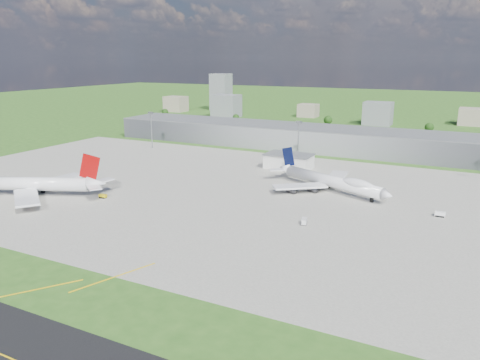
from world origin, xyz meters
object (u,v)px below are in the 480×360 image
at_px(airliner_red_twin, 30,184).
at_px(tug_yellow, 103,196).
at_px(van_white_near, 304,221).
at_px(van_white_far, 440,214).
at_px(airliner_blue_quad, 332,182).

distance_m(airliner_red_twin, tug_yellow, 35.39).
bearing_deg(airliner_red_twin, van_white_near, 166.31).
bearing_deg(tug_yellow, van_white_far, 9.08).
relative_size(van_white_near, van_white_far, 1.20).
bearing_deg(airliner_blue_quad, airliner_red_twin, -126.87).
distance_m(airliner_red_twin, van_white_near, 129.15).
bearing_deg(van_white_far, airliner_red_twin, -162.75).
xyz_separation_m(airliner_blue_quad, van_white_far, (49.87, -16.73, -3.89)).
xyz_separation_m(tug_yellow, van_white_far, (140.81, 41.85, 0.19)).
distance_m(airliner_blue_quad, van_white_near, 50.21).
xyz_separation_m(tug_yellow, van_white_near, (94.49, 8.65, 0.27)).
height_order(van_white_near, van_white_far, van_white_near).
bearing_deg(airliner_blue_quad, van_white_near, -62.58).
relative_size(airliner_red_twin, airliner_blue_quad, 1.10).
bearing_deg(van_white_near, tug_yellow, 79.92).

